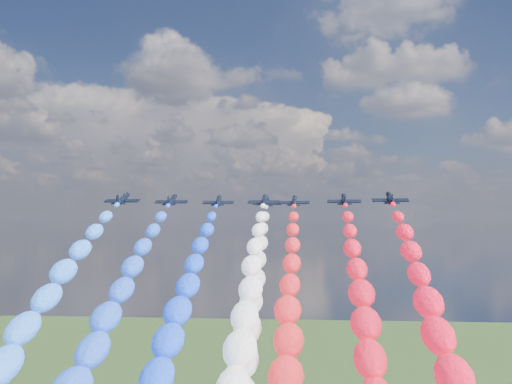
# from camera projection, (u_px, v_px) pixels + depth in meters

# --- Properties ---
(jet_0) EXTENTS (8.42, 11.51, 5.82)m
(jet_0) POSITION_uv_depth(u_px,v_px,m) (123.00, 199.00, 145.48)
(jet_0) COLOR black
(trail_0) EXTENTS (6.96, 106.09, 58.44)m
(trail_0) POSITION_uv_depth(u_px,v_px,m) (13.00, 369.00, 90.48)
(trail_0) COLOR #2F79FF
(jet_1) EXTENTS (8.46, 11.54, 5.82)m
(jet_1) POSITION_uv_depth(u_px,v_px,m) (172.00, 200.00, 156.11)
(jet_1) COLOR black
(trail_1) EXTENTS (6.96, 106.09, 58.44)m
(trail_1) POSITION_uv_depth(u_px,v_px,m) (100.00, 353.00, 101.11)
(trail_1) COLOR blue
(jet_2) EXTENTS (9.00, 11.93, 5.82)m
(jet_2) POSITION_uv_depth(u_px,v_px,m) (218.00, 201.00, 163.14)
(jet_2) COLOR black
(trail_2) EXTENTS (6.96, 106.09, 58.44)m
(trail_2) POSITION_uv_depth(u_px,v_px,m) (175.00, 344.00, 108.15)
(trail_2) COLOR blue
(jet_3) EXTENTS (8.60, 11.63, 5.82)m
(jet_3) POSITION_uv_depth(u_px,v_px,m) (264.00, 200.00, 157.27)
(jet_3) COLOR black
(trail_3) EXTENTS (6.96, 106.09, 58.44)m
(trail_3) POSITION_uv_depth(u_px,v_px,m) (243.00, 352.00, 102.27)
(trail_3) COLOR white
(jet_4) EXTENTS (8.74, 11.74, 5.82)m
(jet_4) POSITION_uv_depth(u_px,v_px,m) (267.00, 202.00, 175.22)
(jet_4) COLOR black
(trail_4) EXTENTS (6.96, 106.09, 58.44)m
(trail_4) POSITION_uv_depth(u_px,v_px,m) (250.00, 331.00, 120.22)
(trail_4) COLOR white
(jet_5) EXTENTS (8.75, 11.75, 5.82)m
(jet_5) POSITION_uv_depth(u_px,v_px,m) (294.00, 201.00, 163.84)
(jet_5) COLOR black
(trail_5) EXTENTS (6.96, 106.09, 58.44)m
(trail_5) POSITION_uv_depth(u_px,v_px,m) (289.00, 343.00, 108.84)
(trail_5) COLOR red
(jet_6) EXTENTS (8.81, 11.79, 5.82)m
(jet_6) POSITION_uv_depth(u_px,v_px,m) (344.00, 200.00, 150.41)
(jet_6) COLOR black
(trail_6) EXTENTS (6.96, 106.09, 58.44)m
(trail_6) POSITION_uv_depth(u_px,v_px,m) (367.00, 361.00, 95.41)
(trail_6) COLOR red
(jet_7) EXTENTS (8.68, 11.70, 5.82)m
(jet_7) POSITION_uv_depth(u_px,v_px,m) (390.00, 198.00, 140.14)
(jet_7) COLOR black
(trail_7) EXTENTS (6.96, 106.09, 58.44)m
(trail_7) POSITION_uv_depth(u_px,v_px,m) (446.00, 379.00, 85.14)
(trail_7) COLOR #F7102F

